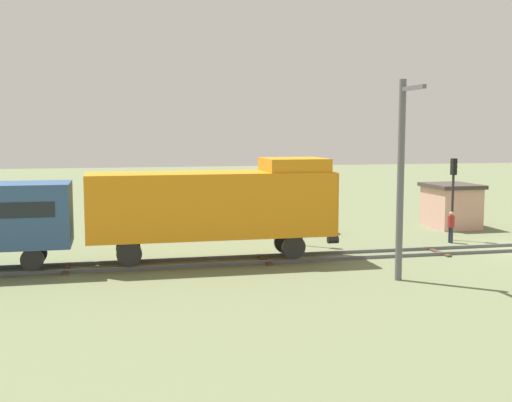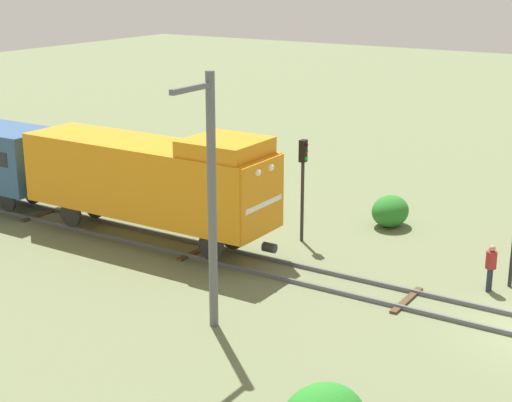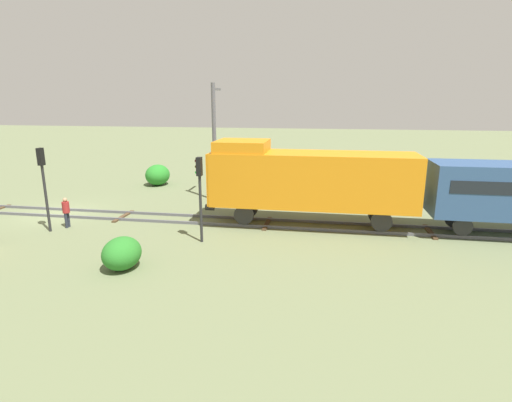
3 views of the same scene
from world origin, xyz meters
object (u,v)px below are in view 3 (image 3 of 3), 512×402
object	(u,v)px
traffic_signal_mid	(200,184)
worker_near_track	(66,210)
traffic_signal_near	(43,175)
catenary_mast	(215,140)
locomotive	(308,178)

from	to	relation	value
traffic_signal_mid	worker_near_track	world-z (taller)	traffic_signal_mid
traffic_signal_near	catenary_mast	xyz separation A→B (m)	(-8.26, 7.04, 1.14)
traffic_signal_mid	catenary_mast	size ratio (longest dim) A/B	0.53
traffic_signal_near	catenary_mast	world-z (taller)	catenary_mast
traffic_signal_mid	locomotive	bearing A→B (deg)	123.71
traffic_signal_mid	traffic_signal_near	bearing A→B (deg)	-91.33
traffic_signal_mid	worker_near_track	size ratio (longest dim) A/B	2.51
locomotive	catenary_mast	size ratio (longest dim) A/B	1.44
traffic_signal_mid	worker_near_track	distance (m)	8.36
locomotive	traffic_signal_mid	world-z (taller)	locomotive
locomotive	worker_near_track	world-z (taller)	locomotive
locomotive	traffic_signal_near	bearing A→B (deg)	-76.84
locomotive	traffic_signal_near	xyz separation A→B (m)	(3.20, -13.68, 0.35)
locomotive	catenary_mast	world-z (taller)	catenary_mast
worker_near_track	traffic_signal_mid	bearing A→B (deg)	94.75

